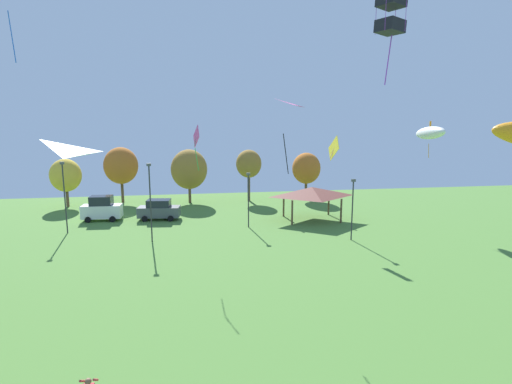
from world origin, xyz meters
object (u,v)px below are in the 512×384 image
object	(u,v)px
kite_flying_0	(274,115)
treeline_tree_2	(189,169)
light_post_1	(352,206)
treeline_tree_1	(121,166)
kite_flying_8	(334,148)
kite_flying_5	(391,14)
kite_flying_9	(41,163)
treeline_tree_3	(249,164)
light_post_3	(248,196)
kite_flying_3	(196,138)
kite_flying_4	(430,133)
treeline_tree_4	(306,168)
treeline_tree_0	(66,175)
parked_car_leftmost	(102,209)
parked_car_second_from_left	(159,210)
park_pavilion	(312,192)
light_post_2	(64,194)
light_post_0	(150,198)

from	to	relation	value
kite_flying_0	treeline_tree_2	distance (m)	30.49
treeline_tree_2	light_post_1	bearing A→B (deg)	-54.03
treeline_tree_1	kite_flying_8	bearing A→B (deg)	-42.26
treeline_tree_2	kite_flying_5	bearing A→B (deg)	-73.86
kite_flying_9	kite_flying_5	bearing A→B (deg)	-1.86
kite_flying_0	treeline_tree_3	bearing A→B (deg)	84.85
kite_flying_8	treeline_tree_3	world-z (taller)	kite_flying_8
light_post_3	kite_flying_3	bearing A→B (deg)	-121.90
kite_flying_4	treeline_tree_3	distance (m)	23.01
kite_flying_0	treeline_tree_3	world-z (taller)	kite_flying_0
light_post_3	treeline_tree_3	world-z (taller)	treeline_tree_3
treeline_tree_1	treeline_tree_4	bearing A→B (deg)	-3.61
kite_flying_4	treeline_tree_0	bearing A→B (deg)	158.24
parked_car_leftmost	light_post_1	bearing A→B (deg)	-22.83
light_post_1	treeline_tree_2	bearing A→B (deg)	125.97
kite_flying_3	parked_car_second_from_left	size ratio (longest dim) A/B	0.75
treeline_tree_3	park_pavilion	bearing A→B (deg)	-66.17
parked_car_leftmost	light_post_2	distance (m)	5.81
kite_flying_5	treeline_tree_4	distance (m)	36.31
light_post_0	light_post_2	world-z (taller)	light_post_0
kite_flying_3	treeline_tree_4	world-z (taller)	kite_flying_3
kite_flying_9	light_post_1	distance (m)	25.42
parked_car_leftmost	light_post_3	size ratio (longest dim) A/B	0.75
parked_car_second_from_left	treeline_tree_2	world-z (taller)	treeline_tree_2
kite_flying_5	treeline_tree_4	xyz separation A→B (m)	(6.00, 34.03, -11.14)
kite_flying_0	kite_flying_3	distance (m)	8.61
park_pavilion	light_post_1	xyz separation A→B (m)	(1.29, -8.07, 0.08)
treeline_tree_0	treeline_tree_3	size ratio (longest dim) A/B	0.87
kite_flying_3	light_post_3	world-z (taller)	kite_flying_3
light_post_3	light_post_0	bearing A→B (deg)	-158.47
parked_car_leftmost	kite_flying_3	bearing A→B (deg)	-50.64
kite_flying_4	light_post_1	xyz separation A→B (m)	(-9.50, -3.95, -6.28)
kite_flying_4	light_post_0	bearing A→B (deg)	-176.55
parked_car_leftmost	light_post_3	bearing A→B (deg)	-16.71
treeline_tree_1	treeline_tree_3	world-z (taller)	treeline_tree_1
kite_flying_3	treeline_tree_1	world-z (taller)	kite_flying_3
kite_flying_3	treeline_tree_3	bearing A→B (deg)	72.19
kite_flying_9	park_pavilion	size ratio (longest dim) A/B	0.49
kite_flying_8	treeline_tree_4	distance (m)	18.93
kite_flying_5	kite_flying_8	size ratio (longest dim) A/B	1.78
kite_flying_3	kite_flying_4	bearing A→B (deg)	15.06
kite_flying_0	light_post_1	size ratio (longest dim) A/B	0.69
parked_car_second_from_left	treeline_tree_0	xyz separation A→B (m)	(-11.95, 8.88, 2.87)
park_pavilion	treeline_tree_3	distance (m)	13.05
kite_flying_5	light_post_3	xyz separation A→B (m)	(-3.97, 20.19, -12.28)
kite_flying_5	parked_car_leftmost	size ratio (longest dim) A/B	1.01
treeline_tree_4	parked_car_leftmost	bearing A→B (deg)	-161.29
kite_flying_0	kite_flying_4	bearing A→B (deg)	35.71
kite_flying_5	treeline_tree_1	size ratio (longest dim) A/B	0.57
kite_flying_8	light_post_0	distance (m)	16.87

